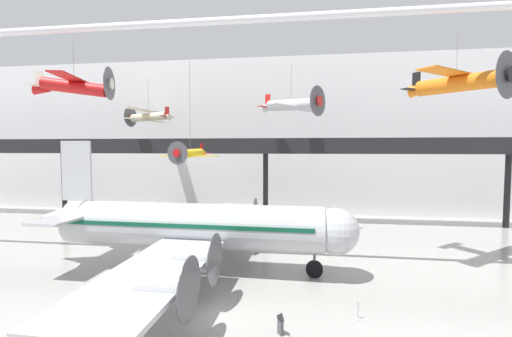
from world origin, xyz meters
The scene contains 12 objects.
ground_plane centered at (0.00, 0.00, 0.00)m, with size 260.00×260.00×0.00m, color #9E9B96.
hangar_back_wall centered at (0.00, 33.67, 11.78)m, with size 140.00×3.00×23.56m.
mezzanine_walkway centered at (0.00, 25.72, 9.49)m, with size 110.00×3.20×11.19m.
ceiling_truss_beam centered at (0.00, 7.37, 19.92)m, with size 120.00×0.60×0.60m.
airliner_silver_main centered at (-3.89, 6.74, 3.62)m, with size 27.07×30.70×10.53m.
suspended_plane_orange_highwing centered at (17.40, 10.69, 15.19)m, with size 8.50×8.16×6.14m.
suspended_plane_cream_biplane centered at (-16.60, 26.42, 14.34)m, with size 6.76×8.23×6.65m.
suspended_plane_yellow_lowwing centered at (-7.29, 16.98, 9.32)m, with size 6.89×5.71×11.19m.
suspended_plane_silver_racer centered at (3.63, 20.93, 14.93)m, with size 8.03×8.88×6.20m.
suspended_plane_red_highwing centered at (-15.90, 9.79, 15.60)m, with size 7.16×8.66×5.23m.
stanchion_barrier centered at (8.38, 0.44, 0.33)m, with size 0.36×0.36×1.08m.
info_sign_pedestal centered at (4.04, -1.85, 0.46)m, with size 0.47×0.66×1.24m.
Camera 1 is at (5.23, -19.49, 9.92)m, focal length 24.00 mm.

